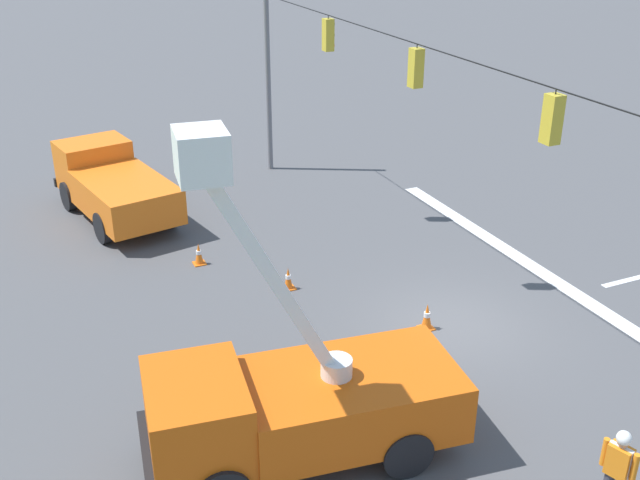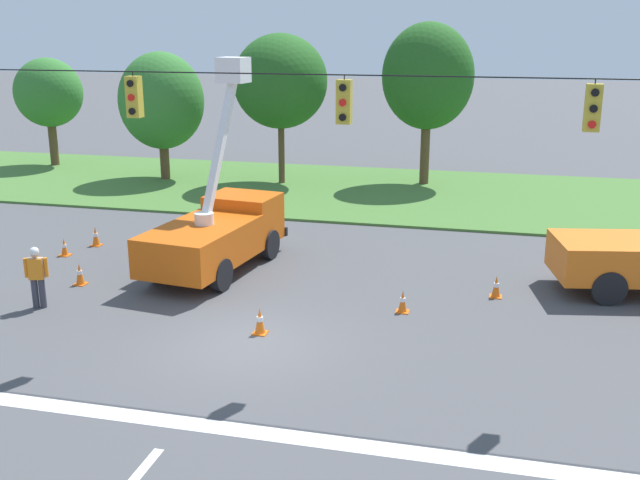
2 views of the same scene
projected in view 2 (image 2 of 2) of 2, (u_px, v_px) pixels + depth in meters
The scene contains 16 objects.
ground_plane at pixel (247, 344), 18.63m from camera, with size 200.00×200.00×0.00m, color #4C4C4F.
grass_verge at pixel (372, 192), 35.41m from camera, with size 56.00×12.00×0.10m, color #477533.
lane_markings at pixel (148, 463), 13.55m from camera, with size 17.60×15.25×0.01m.
signal_gantry at pixel (238, 162), 17.38m from camera, with size 26.20×0.33×7.20m.
tree_far_west at pixel (48, 93), 40.98m from camera, with size 3.76×3.46×5.97m.
tree_west at pixel (161, 101), 37.20m from camera, with size 4.28×4.07×6.43m.
tree_centre at pixel (280, 82), 35.94m from camera, with size 4.52×4.77×7.32m.
tree_east at pixel (428, 77), 35.71m from camera, with size 4.40×3.96×7.84m.
utility_truck_bucket_lift at pixel (218, 230), 24.04m from camera, with size 3.15×6.30×6.67m.
road_worker at pixel (37, 274), 20.77m from camera, with size 0.62×0.35×1.77m.
traffic_cone_foreground_left at pixel (496, 287), 21.75m from camera, with size 0.36×0.36×0.66m.
traffic_cone_foreground_right at pixel (260, 321), 19.16m from camera, with size 0.36×0.36×0.70m.
traffic_cone_mid_left at pixel (80, 274), 22.81m from camera, with size 0.36×0.36×0.68m.
traffic_cone_lane_edge_a at pixel (403, 302), 20.62m from camera, with size 0.36×0.36×0.64m.
traffic_cone_lane_edge_b at pixel (64, 247), 25.71m from camera, with size 0.36×0.36×0.61m.
traffic_cone_far_left at pixel (96, 236), 26.86m from camera, with size 0.36×0.36×0.71m.
Camera 2 is at (5.88, -16.26, 7.63)m, focal length 42.00 mm.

